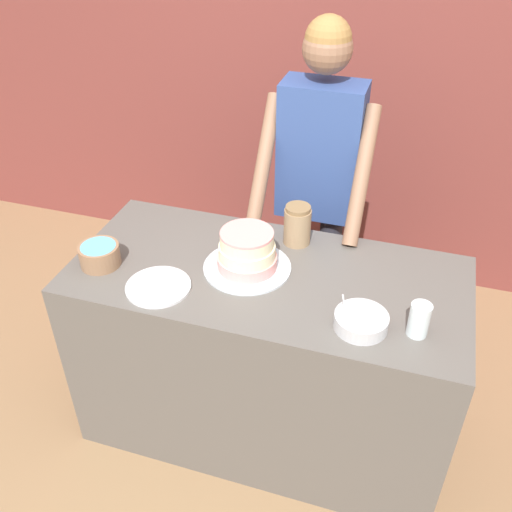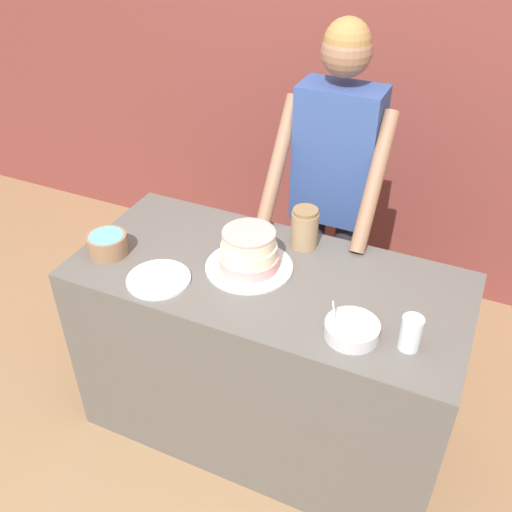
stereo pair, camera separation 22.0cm
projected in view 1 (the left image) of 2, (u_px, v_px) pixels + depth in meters
The scene contains 10 objects.
ground_plane at pixel (241, 484), 2.53m from camera, with size 14.00×14.00×0.00m, color #93704C.
wall_back at pixel (342, 68), 3.18m from camera, with size 10.00×0.05×2.60m.
counter at pixel (266, 354), 2.55m from camera, with size 1.60×0.74×0.91m.
person_baker at pixel (319, 168), 2.66m from camera, with size 0.51×0.48×1.76m.
cake at pixel (247, 253), 2.27m from camera, with size 0.36×0.36×0.17m.
frosting_bowl_white at pixel (361, 321), 2.01m from camera, with size 0.19×0.19×0.15m.
frosting_bowl_blue at pixel (100, 254), 2.31m from camera, with size 0.16×0.16×0.09m.
drinking_glass at pixel (419, 320), 1.97m from camera, with size 0.07×0.07×0.13m.
ceramic_plate at pixel (158, 287), 2.21m from camera, with size 0.25×0.25×0.01m.
stoneware_jar at pixel (297, 225), 2.42m from camera, with size 0.12×0.12×0.18m.
Camera 1 is at (0.50, -1.38, 2.30)m, focal length 40.00 mm.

